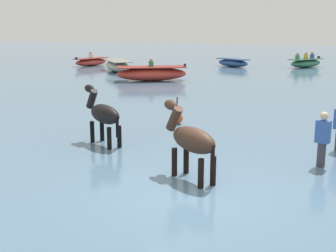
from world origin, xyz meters
name	(u,v)px	position (x,y,z in m)	size (l,w,h in m)	color
ground_plane	(190,203)	(0.00, 0.00, 0.00)	(120.00, 120.00, 0.00)	#84755B
water_surface	(239,108)	(0.00, 10.00, 0.14)	(90.00, 90.00, 0.29)	slate
horse_lead_black	(104,115)	(-3.08, 2.90, 1.13)	(1.57, 1.31, 1.90)	black
horse_trailing_dark_bay	(191,141)	(-0.12, 0.66, 1.16)	(1.56, 1.43, 1.96)	#382319
boat_mid_outer	(91,62)	(-12.35, 23.21, 0.58)	(2.18, 2.82, 1.05)	#BC382D
boat_distant_west	(152,74)	(-5.62, 16.28, 0.69)	(4.22, 2.76, 1.28)	#BC382D
boat_near_port	(233,63)	(-2.02, 25.16, 0.57)	(2.71, 2.18, 0.57)	#28518E
boat_mid_channel	(117,66)	(-9.12, 20.14, 0.66)	(3.10, 3.67, 0.75)	#B2AD9E
boat_near_starboard	(306,63)	(3.12, 25.98, 0.61)	(2.69, 2.77, 1.09)	#337556
person_wading_mid	(322,143)	(2.72, 2.33, 0.87)	(0.38, 0.32, 1.63)	#383842
channel_buoy	(177,118)	(-1.69, 5.95, 0.49)	(0.40, 0.40, 0.92)	#E54C1E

